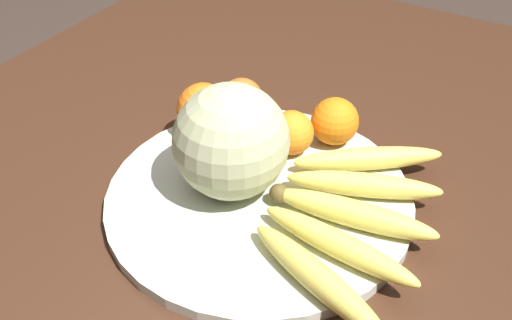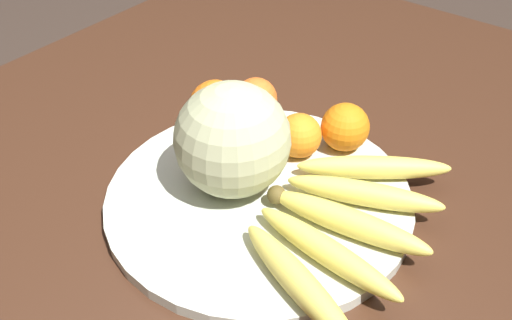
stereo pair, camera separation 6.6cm
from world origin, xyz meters
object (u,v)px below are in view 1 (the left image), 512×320
at_px(fruit_bowl, 256,196).
at_px(orange_mid_center, 204,110).
at_px(orange_front_right, 242,100).
at_px(kitchen_table, 228,288).
at_px(banana_bunch, 348,213).
at_px(melon, 231,141).
at_px(produce_tag, 255,137).
at_px(orange_front_left, 291,133).
at_px(orange_back_left, 335,121).

height_order(fruit_bowl, orange_mid_center, orange_mid_center).
relative_size(fruit_bowl, orange_front_right, 6.15).
xyz_separation_m(kitchen_table, banana_bunch, (0.08, -0.11, 0.11)).
bearing_deg(orange_mid_center, fruit_bowl, -119.95).
xyz_separation_m(melon, produce_tag, (0.10, 0.03, -0.07)).
distance_m(melon, produce_tag, 0.12).
height_order(orange_front_left, orange_mid_center, orange_mid_center).
bearing_deg(produce_tag, orange_back_left, -61.17).
relative_size(orange_mid_center, orange_back_left, 1.15).
bearing_deg(kitchen_table, banana_bunch, -53.94).
xyz_separation_m(orange_front_right, orange_mid_center, (-0.06, 0.02, 0.01)).
height_order(orange_front_left, orange_back_left, orange_back_left).
distance_m(kitchen_table, banana_bunch, 0.18).
relative_size(fruit_bowl, orange_mid_center, 5.07).
distance_m(melon, banana_bunch, 0.16).
bearing_deg(produce_tag, banana_bunch, -115.49).
bearing_deg(kitchen_table, melon, 26.38).
height_order(orange_front_right, produce_tag, orange_front_right).
relative_size(orange_front_right, orange_mid_center, 0.82).
distance_m(melon, orange_front_right, 0.16).
bearing_deg(produce_tag, orange_front_right, 53.24).
xyz_separation_m(fruit_bowl, orange_mid_center, (0.07, 0.12, 0.04)).
xyz_separation_m(melon, orange_front_left, (0.10, -0.03, -0.04)).
bearing_deg(melon, orange_back_left, -23.74).
bearing_deg(orange_front_left, fruit_bowl, -178.03).
height_order(orange_back_left, produce_tag, orange_back_left).
distance_m(banana_bunch, orange_front_right, 0.25).
bearing_deg(melon, banana_bunch, -85.25).
distance_m(fruit_bowl, produce_tag, 0.11).
xyz_separation_m(fruit_bowl, banana_bunch, (0.01, -0.12, 0.02)).
bearing_deg(orange_back_left, fruit_bowl, 166.16).
relative_size(melon, orange_back_left, 2.16).
height_order(melon, orange_front_left, melon).
xyz_separation_m(banana_bunch, orange_front_right, (0.12, 0.22, 0.01)).
relative_size(melon, orange_front_left, 2.36).
height_order(fruit_bowl, orange_front_left, orange_front_left).
relative_size(orange_front_left, orange_front_right, 0.97).
bearing_deg(banana_bunch, orange_front_right, 142.62).
bearing_deg(melon, fruit_bowl, -79.37).
distance_m(orange_front_left, produce_tag, 0.06).
distance_m(kitchen_table, orange_mid_center, 0.24).
bearing_deg(produce_tag, orange_front_left, -89.09).
distance_m(kitchen_table, produce_tag, 0.21).
bearing_deg(kitchen_table, orange_front_right, 27.04).
xyz_separation_m(kitchen_table, produce_tag, (0.17, 0.06, 0.10)).
height_order(melon, banana_bunch, melon).
distance_m(fruit_bowl, orange_mid_center, 0.15).
bearing_deg(melon, orange_mid_center, 50.57).
bearing_deg(orange_back_left, melon, 156.26).
xyz_separation_m(orange_front_left, orange_front_right, (0.03, 0.10, 0.00)).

